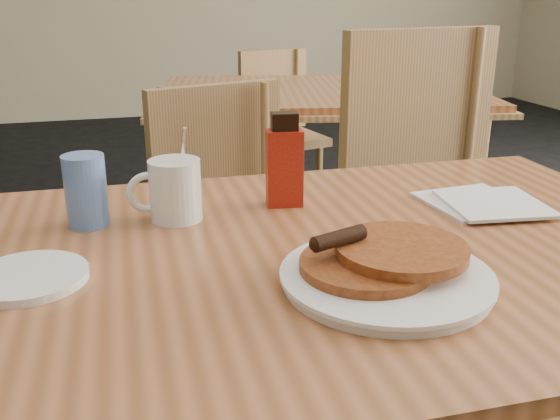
# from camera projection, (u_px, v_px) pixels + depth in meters

# --- Properties ---
(main_table) EXTENTS (1.30, 0.89, 0.75)m
(main_table) POSITION_uv_depth(u_px,v_px,m) (327.00, 271.00, 0.98)
(main_table) COLOR #A9633C
(main_table) RESTS_ON floor
(neighbor_table) EXTENTS (1.43, 1.11, 0.75)m
(neighbor_table) POSITION_uv_depth(u_px,v_px,m) (319.00, 99.00, 2.48)
(neighbor_table) COLOR #A9633C
(neighbor_table) RESTS_ON floor
(chair_main_far) EXTENTS (0.49, 0.50, 0.88)m
(chair_main_far) POSITION_uv_depth(u_px,v_px,m) (224.00, 218.00, 1.73)
(chair_main_far) COLOR tan
(chair_main_far) RESTS_ON floor
(chair_neighbor_far) EXTENTS (0.44, 0.45, 0.83)m
(chair_neighbor_far) POSITION_uv_depth(u_px,v_px,m) (277.00, 118.00, 3.21)
(chair_neighbor_far) COLOR tan
(chair_neighbor_far) RESTS_ON floor
(chair_neighbor_near) EXTENTS (0.53, 0.54, 1.03)m
(chair_neighbor_near) POSITION_uv_depth(u_px,v_px,m) (396.00, 171.00, 1.83)
(chair_neighbor_near) COLOR tan
(chair_neighbor_near) RESTS_ON floor
(pancake_plate) EXTENTS (0.29, 0.29, 0.07)m
(pancake_plate) POSITION_uv_depth(u_px,v_px,m) (385.00, 270.00, 0.84)
(pancake_plate) COLOR white
(pancake_plate) RESTS_ON main_table
(coffee_mug) EXTENTS (0.13, 0.09, 0.17)m
(coffee_mug) POSITION_uv_depth(u_px,v_px,m) (174.00, 189.00, 1.06)
(coffee_mug) COLOR white
(coffee_mug) RESTS_ON main_table
(syrup_bottle) EXTENTS (0.07, 0.05, 0.17)m
(syrup_bottle) POSITION_uv_depth(u_px,v_px,m) (284.00, 163.00, 1.12)
(syrup_bottle) COLOR maroon
(syrup_bottle) RESTS_ON main_table
(napkin_stack) EXTENTS (0.21, 0.22, 0.01)m
(napkin_stack) POSITION_uv_depth(u_px,v_px,m) (484.00, 203.00, 1.14)
(napkin_stack) COLOR silver
(napkin_stack) RESTS_ON main_table
(blue_tumbler) EXTENTS (0.09, 0.09, 0.12)m
(blue_tumbler) POSITION_uv_depth(u_px,v_px,m) (86.00, 191.00, 1.03)
(blue_tumbler) COLOR #587FCE
(blue_tumbler) RESTS_ON main_table
(side_saucer) EXTENTS (0.17, 0.17, 0.01)m
(side_saucer) POSITION_uv_depth(u_px,v_px,m) (28.00, 277.00, 0.85)
(side_saucer) COLOR white
(side_saucer) RESTS_ON main_table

